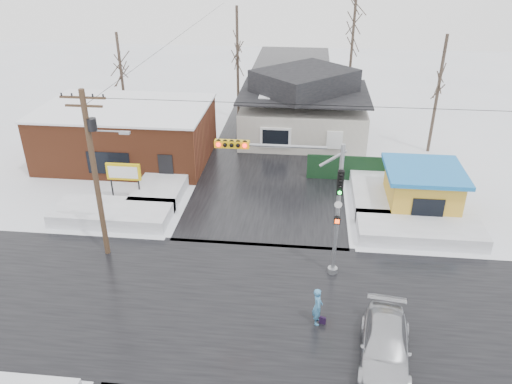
# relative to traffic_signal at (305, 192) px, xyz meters

# --- Properties ---
(ground) EXTENTS (120.00, 120.00, 0.00)m
(ground) POSITION_rel_traffic_signal_xyz_m (-2.43, -2.97, -4.54)
(ground) COLOR white
(ground) RESTS_ON ground
(road_ns) EXTENTS (10.00, 120.00, 0.02)m
(road_ns) POSITION_rel_traffic_signal_xyz_m (-2.43, -2.97, -4.53)
(road_ns) COLOR black
(road_ns) RESTS_ON ground
(road_ew) EXTENTS (120.00, 10.00, 0.02)m
(road_ew) POSITION_rel_traffic_signal_xyz_m (-2.43, -2.97, -4.53)
(road_ew) COLOR black
(road_ew) RESTS_ON ground
(snowbank_nw) EXTENTS (7.00, 3.00, 0.80)m
(snowbank_nw) POSITION_rel_traffic_signal_xyz_m (-11.43, 4.03, -4.14)
(snowbank_nw) COLOR white
(snowbank_nw) RESTS_ON ground
(snowbank_ne) EXTENTS (7.00, 3.00, 0.80)m
(snowbank_ne) POSITION_rel_traffic_signal_xyz_m (6.57, 4.03, -4.14)
(snowbank_ne) COLOR white
(snowbank_ne) RESTS_ON ground
(snowbank_nside_w) EXTENTS (3.00, 8.00, 0.80)m
(snowbank_nside_w) POSITION_rel_traffic_signal_xyz_m (-9.43, 9.03, -4.14)
(snowbank_nside_w) COLOR white
(snowbank_nside_w) RESTS_ON ground
(snowbank_nside_e) EXTENTS (3.00, 8.00, 0.80)m
(snowbank_nside_e) POSITION_rel_traffic_signal_xyz_m (4.57, 9.03, -4.14)
(snowbank_nside_e) COLOR white
(snowbank_nside_e) RESTS_ON ground
(traffic_signal) EXTENTS (6.05, 0.68, 7.00)m
(traffic_signal) POSITION_rel_traffic_signal_xyz_m (0.00, 0.00, 0.00)
(traffic_signal) COLOR gray
(traffic_signal) RESTS_ON ground
(utility_pole) EXTENTS (3.15, 0.44, 9.00)m
(utility_pole) POSITION_rel_traffic_signal_xyz_m (-10.36, 0.53, 0.57)
(utility_pole) COLOR #382619
(utility_pole) RESTS_ON ground
(brick_building) EXTENTS (12.20, 8.20, 4.12)m
(brick_building) POSITION_rel_traffic_signal_xyz_m (-13.43, 13.03, -2.46)
(brick_building) COLOR brown
(brick_building) RESTS_ON ground
(marquee_sign) EXTENTS (2.20, 0.21, 2.55)m
(marquee_sign) POSITION_rel_traffic_signal_xyz_m (-11.43, 6.53, -2.62)
(marquee_sign) COLOR black
(marquee_sign) RESTS_ON ground
(house) EXTENTS (10.40, 8.40, 5.76)m
(house) POSITION_rel_traffic_signal_xyz_m (-0.43, 19.03, -1.92)
(house) COLOR beige
(house) RESTS_ON ground
(kiosk) EXTENTS (4.60, 4.60, 2.88)m
(kiosk) POSITION_rel_traffic_signal_xyz_m (7.07, 7.03, -3.08)
(kiosk) COLOR gold
(kiosk) RESTS_ON ground
(fence) EXTENTS (8.00, 0.12, 1.80)m
(fence) POSITION_rel_traffic_signal_xyz_m (4.07, 11.03, -3.64)
(fence) COLOR black
(fence) RESTS_ON ground
(tree_far_left) EXTENTS (3.00, 3.00, 10.00)m
(tree_far_left) POSITION_rel_traffic_signal_xyz_m (-6.43, 23.03, 3.41)
(tree_far_left) COLOR #332821
(tree_far_left) RESTS_ON ground
(tree_far_mid) EXTENTS (3.00, 3.00, 12.00)m
(tree_far_mid) POSITION_rel_traffic_signal_xyz_m (3.57, 25.03, 5.00)
(tree_far_mid) COLOR #332821
(tree_far_mid) RESTS_ON ground
(tree_far_right) EXTENTS (3.00, 3.00, 9.00)m
(tree_far_right) POSITION_rel_traffic_signal_xyz_m (9.57, 17.03, 2.62)
(tree_far_right) COLOR #332821
(tree_far_right) RESTS_ON ground
(tree_far_west) EXTENTS (3.00, 3.00, 8.00)m
(tree_far_west) POSITION_rel_traffic_signal_xyz_m (-16.43, 21.03, 1.82)
(tree_far_west) COLOR #332821
(tree_far_west) RESTS_ON ground
(pedestrian) EXTENTS (0.48, 0.69, 1.81)m
(pedestrian) POSITION_rel_traffic_signal_xyz_m (0.76, -3.75, -3.63)
(pedestrian) COLOR teal
(pedestrian) RESTS_ON ground
(car) EXTENTS (2.55, 5.03, 1.40)m
(car) POSITION_rel_traffic_signal_xyz_m (3.44, -5.63, -3.84)
(car) COLOR #B7B8BF
(car) RESTS_ON ground
(shopping_bag) EXTENTS (0.30, 0.20, 0.35)m
(shopping_bag) POSITION_rel_traffic_signal_xyz_m (1.02, -3.79, -4.36)
(shopping_bag) COLOR black
(shopping_bag) RESTS_ON ground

